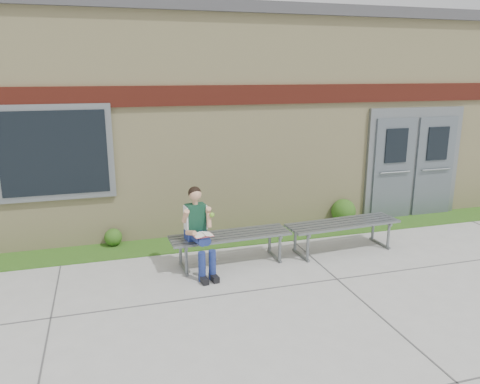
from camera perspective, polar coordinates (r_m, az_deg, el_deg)
name	(u,v)px	position (r m, az deg, el deg)	size (l,w,h in m)	color
ground	(288,304)	(6.45, 5.82, -13.42)	(80.00, 80.00, 0.00)	#9E9E99
grass_strip	(234,239)	(8.69, -0.68, -5.70)	(16.00, 0.80, 0.02)	#284C14
school_building	(196,110)	(11.49, -5.40, 9.90)	(16.20, 6.22, 4.20)	beige
bench_left	(230,241)	(7.51, -1.19, -5.97)	(1.95, 0.62, 0.50)	slate
bench_right	(343,229)	(8.23, 12.41, -4.38)	(2.01, 0.69, 0.51)	slate
girl	(199,228)	(7.09, -5.06, -4.40)	(0.48, 0.77, 1.34)	navy
shrub_mid	(113,237)	(8.58, -15.19, -5.33)	(0.31, 0.31, 0.31)	#284C14
shrub_east	(343,211)	(9.71, 12.50, -2.28)	(0.49, 0.49, 0.49)	#284C14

